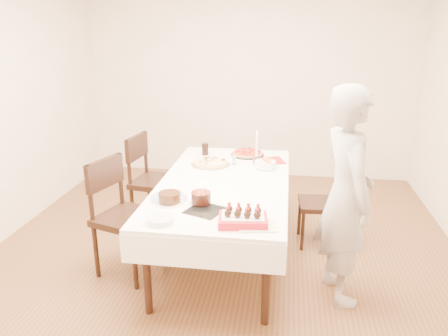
# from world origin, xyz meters

# --- Properties ---
(floor) EXTENTS (5.00, 5.00, 0.00)m
(floor) POSITION_xyz_m (0.00, 0.00, 0.00)
(floor) COLOR brown
(floor) RESTS_ON ground
(wall_back) EXTENTS (4.50, 0.04, 2.70)m
(wall_back) POSITION_xyz_m (0.00, 2.50, 1.35)
(wall_back) COLOR white
(wall_back) RESTS_ON floor
(wall_front) EXTENTS (4.50, 0.04, 2.70)m
(wall_front) POSITION_xyz_m (0.00, -2.50, 1.35)
(wall_front) COLOR white
(wall_front) RESTS_ON floor
(dining_table) EXTENTS (1.91, 2.42, 0.75)m
(dining_table) POSITION_xyz_m (0.01, 0.09, 0.38)
(dining_table) COLOR white
(dining_table) RESTS_ON floor
(chair_right_savory) EXTENTS (0.46, 0.46, 0.83)m
(chair_right_savory) POSITION_xyz_m (0.90, 0.48, 0.42)
(chair_right_savory) COLOR black
(chair_right_savory) RESTS_ON floor
(chair_left_savory) EXTENTS (0.58, 0.58, 1.01)m
(chair_left_savory) POSITION_xyz_m (-0.79, 0.63, 0.50)
(chair_left_savory) COLOR black
(chair_left_savory) RESTS_ON floor
(chair_left_dessert) EXTENTS (0.66, 0.66, 1.03)m
(chair_left_dessert) POSITION_xyz_m (-0.76, -0.30, 0.51)
(chair_left_dessert) COLOR black
(chair_left_dessert) RESTS_ON floor
(person) EXTENTS (0.56, 0.71, 1.71)m
(person) POSITION_xyz_m (1.02, -0.38, 0.85)
(person) COLOR beige
(person) RESTS_ON floor
(pizza_white) EXTENTS (0.42, 0.42, 0.04)m
(pizza_white) POSITION_xyz_m (-0.19, 0.53, 0.77)
(pizza_white) COLOR beige
(pizza_white) RESTS_ON dining_table
(pizza_pepperoni) EXTENTS (0.39, 0.39, 0.04)m
(pizza_pepperoni) POSITION_xyz_m (0.14, 0.93, 0.77)
(pizza_pepperoni) COLOR red
(pizza_pepperoni) RESTS_ON dining_table
(red_placemat) EXTENTS (0.35, 0.35, 0.01)m
(red_placemat) POSITION_xyz_m (0.40, 0.76, 0.75)
(red_placemat) COLOR #B21E1E
(red_placemat) RESTS_ON dining_table
(pasta_bowl) EXTENTS (0.22, 0.22, 0.07)m
(pasta_bowl) POSITION_xyz_m (0.36, 0.51, 0.79)
(pasta_bowl) COLOR white
(pasta_bowl) RESTS_ON dining_table
(taper_candle) EXTENTS (0.08, 0.08, 0.34)m
(taper_candle) POSITION_xyz_m (0.26, 0.65, 0.92)
(taper_candle) COLOR white
(taper_candle) RESTS_ON dining_table
(shaker_pair) EXTENTS (0.10, 0.10, 0.10)m
(shaker_pair) POSITION_xyz_m (0.04, 0.57, 0.80)
(shaker_pair) COLOR white
(shaker_pair) RESTS_ON dining_table
(cola_glass) EXTENTS (0.09, 0.09, 0.13)m
(cola_glass) POSITION_xyz_m (-0.31, 0.88, 0.81)
(cola_glass) COLOR black
(cola_glass) RESTS_ON dining_table
(layer_cake) EXTENTS (0.22, 0.22, 0.09)m
(layer_cake) POSITION_xyz_m (-0.34, -0.47, 0.80)
(layer_cake) COLOR #341B0D
(layer_cake) RESTS_ON dining_table
(cake_board) EXTENTS (0.34, 0.34, 0.01)m
(cake_board) POSITION_xyz_m (-0.04, -0.57, 0.75)
(cake_board) COLOR black
(cake_board) RESTS_ON dining_table
(birthday_cake) EXTENTS (0.20, 0.20, 0.15)m
(birthday_cake) POSITION_xyz_m (-0.09, -0.45, 0.84)
(birthday_cake) COLOR #34160E
(birthday_cake) RESTS_ON dining_table
(strawberry_box) EXTENTS (0.37, 0.27, 0.08)m
(strawberry_box) POSITION_xyz_m (0.27, -0.76, 0.79)
(strawberry_box) COLOR red
(strawberry_box) RESTS_ON dining_table
(box_lid) EXTENTS (0.30, 0.22, 0.02)m
(box_lid) POSITION_xyz_m (0.38, -0.80, 0.75)
(box_lid) COLOR beige
(box_lid) RESTS_ON dining_table
(plate_stack) EXTENTS (0.24, 0.24, 0.04)m
(plate_stack) POSITION_xyz_m (-0.31, -0.82, 0.77)
(plate_stack) COLOR white
(plate_stack) RESTS_ON dining_table
(china_plate) EXTENTS (0.39, 0.39, 0.01)m
(china_plate) POSITION_xyz_m (-0.37, -0.37, 0.76)
(china_plate) COLOR white
(china_plate) RESTS_ON dining_table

